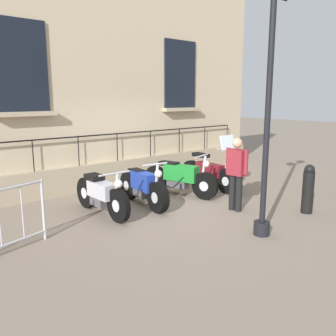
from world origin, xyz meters
name	(u,v)px	position (x,y,z in m)	size (l,w,h in m)	color
ground_plane	(167,202)	(0.00, 0.00, 0.00)	(60.00, 60.00, 0.00)	gray
building_facade	(107,76)	(-2.47, 0.00, 2.94)	(0.82, 10.79, 6.09)	#C6B28E
motorcycle_silver	(102,195)	(-0.17, -1.62, 0.42)	(1.93, 0.68, 0.97)	black
motorcycle_blue	(143,187)	(-0.14, -0.59, 0.42)	(1.92, 0.59, 1.03)	black
motorcycle_green	(180,177)	(-0.23, 0.61, 0.45)	(2.04, 0.78, 1.05)	black
motorcycle_maroon	(209,172)	(-0.23, 1.66, 0.43)	(2.04, 0.54, 1.46)	black
lamppost	(270,76)	(2.62, -0.06, 2.72)	(0.30, 1.00, 4.26)	black
bollard	(308,189)	(2.52, 1.69, 0.52)	(0.23, 0.23, 1.03)	black
pedestrian_standing	(236,171)	(1.43, 0.69, 0.87)	(0.53, 0.25, 1.55)	black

